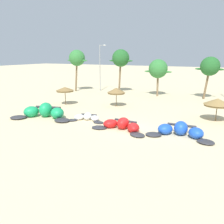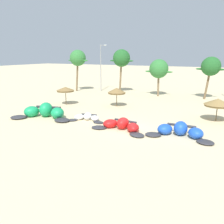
# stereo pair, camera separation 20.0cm
# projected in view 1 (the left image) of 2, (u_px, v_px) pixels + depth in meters

# --- Properties ---
(ground_plane) EXTENTS (260.00, 260.00, 0.00)m
(ground_plane) POSITION_uv_depth(u_px,v_px,m) (130.00, 128.00, 24.39)
(ground_plane) COLOR beige
(kite_far_left) EXTENTS (7.89, 4.71, 1.82)m
(kite_far_left) POSITION_uv_depth(u_px,v_px,m) (44.00, 112.00, 28.42)
(kite_far_left) COLOR #333338
(kite_far_left) RESTS_ON ground
(kite_left) EXTENTS (4.76, 2.69, 0.89)m
(kite_left) POSITION_uv_depth(u_px,v_px,m) (87.00, 118.00, 27.30)
(kite_left) COLOR #333338
(kite_left) RESTS_ON ground
(kite_left_of_center) EXTENTS (6.38, 3.16, 1.22)m
(kite_left_of_center) POSITION_uv_depth(u_px,v_px,m) (122.00, 125.00, 23.91)
(kite_left_of_center) COLOR #333338
(kite_left_of_center) RESTS_ON ground
(kite_center) EXTENTS (6.65, 3.13, 1.40)m
(kite_center) POSITION_uv_depth(u_px,v_px,m) (180.00, 131.00, 22.01)
(kite_center) COLOR #333338
(kite_center) RESTS_ON ground
(beach_umbrella_near_van) EXTENTS (2.73, 2.73, 2.80)m
(beach_umbrella_near_van) POSITION_uv_depth(u_px,v_px,m) (65.00, 89.00, 35.23)
(beach_umbrella_near_van) COLOR brown
(beach_umbrella_near_van) RESTS_ON ground
(beach_umbrella_middle) EXTENTS (2.69, 2.69, 2.84)m
(beach_umbrella_middle) POSITION_uv_depth(u_px,v_px,m) (116.00, 91.00, 34.09)
(beach_umbrella_middle) COLOR brown
(beach_umbrella_middle) RESTS_ON ground
(beach_umbrella_near_palms) EXTENTS (3.08, 3.08, 2.72)m
(beach_umbrella_near_palms) POSITION_uv_depth(u_px,v_px,m) (218.00, 102.00, 26.56)
(beach_umbrella_near_palms) COLOR brown
(beach_umbrella_near_palms) RESTS_ON ground
(palm_leftmost) EXTENTS (4.96, 3.31, 8.60)m
(palm_leftmost) POSITION_uv_depth(u_px,v_px,m) (77.00, 58.00, 47.19)
(palm_leftmost) COLOR brown
(palm_leftmost) RESTS_ON ground
(palm_left) EXTENTS (5.15, 3.44, 8.68)m
(palm_left) POSITION_uv_depth(u_px,v_px,m) (121.00, 58.00, 45.33)
(palm_left) COLOR brown
(palm_left) RESTS_ON ground
(palm_left_of_gap) EXTENTS (5.21, 3.47, 6.83)m
(palm_left_of_gap) POSITION_uv_depth(u_px,v_px,m) (158.00, 69.00, 42.03)
(palm_left_of_gap) COLOR #7F6647
(palm_left_of_gap) RESTS_ON ground
(palm_center_left) EXTENTS (4.86, 3.24, 7.33)m
(palm_center_left) POSITION_uv_depth(u_px,v_px,m) (210.00, 67.00, 38.87)
(palm_center_left) COLOR brown
(palm_center_left) RESTS_ON ground
(lamppost_west) EXTENTS (1.50, 0.24, 9.65)m
(lamppost_west) POSITION_uv_depth(u_px,v_px,m) (100.00, 66.00, 48.05)
(lamppost_west) COLOR gray
(lamppost_west) RESTS_ON ground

